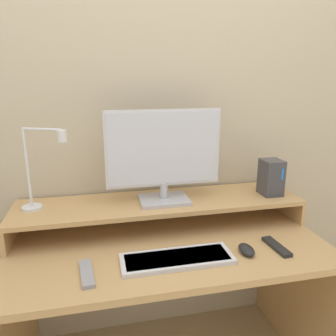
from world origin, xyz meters
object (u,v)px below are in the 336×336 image
Objects in this scene: keyboard at (177,259)px; mouse at (246,250)px; monitor at (164,155)px; remote_control at (87,273)px; router_dock at (271,177)px; remote_secondary at (277,247)px; desk_lamp at (41,171)px.

mouse is (0.30, -0.01, 0.01)m from keyboard.
monitor is 0.48m from keyboard.
mouse reaches higher than remote_control.
remote_control is at bearing -178.42° from mouse.
remote_secondary is (-0.12, -0.30, -0.21)m from router_dock.
keyboard is at bearing -151.58° from router_dock.
router_dock reaches higher than remote_control.
remote_secondary is at bearing 1.97° from remote_control.
keyboard is 0.30m from mouse.
keyboard reaches higher than remote_control.
keyboard is 2.66× the size of remote_secondary.
desk_lamp reaches higher than remote_secondary.
router_dock reaches higher than remote_secondary.
monitor is at bearing 43.57° from remote_control.
mouse is at bearing -0.98° from keyboard.
keyboard is at bearing -92.41° from monitor.
monitor reaches higher than router_dock.
desk_lamp is 0.83× the size of keyboard.
router_dock is 0.46m from mouse.
monitor reaches higher than desk_lamp.
monitor is at bearing 87.59° from keyboard.
router_dock is 1.82× the size of mouse.
monitor is 0.57m from router_dock.
router_dock is at bearing -1.97° from monitor.
remote_secondary is (0.44, 0.00, -0.00)m from keyboard.
router_dock is 0.68m from keyboard.
remote_control and remote_secondary have the same top height.
router_dock reaches higher than keyboard.
keyboard reaches higher than remote_secondary.
router_dock is 0.39m from remote_secondary.
mouse is at bearing 1.58° from remote_control.
monitor is 3.20× the size of remote_secondary.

